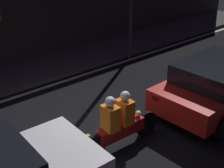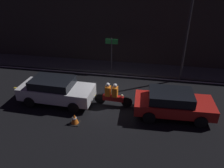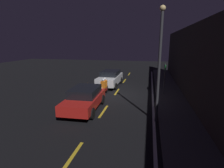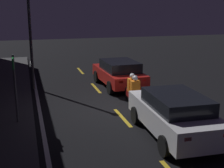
% 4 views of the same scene
% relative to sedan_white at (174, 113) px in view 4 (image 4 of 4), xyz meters
% --- Properties ---
extents(ground_plane, '(56.00, 56.00, 0.00)m').
position_rel_sedan_white_xyz_m(ground_plane, '(3.05, 1.06, -0.77)').
color(ground_plane, black).
extents(raised_curb, '(28.00, 2.10, 0.12)m').
position_rel_sedan_white_xyz_m(raised_curb, '(3.05, 5.34, -0.71)').
color(raised_curb, '#424244').
rests_on(raised_curb, ground).
extents(lane_dash_c, '(2.00, 0.14, 0.01)m').
position_rel_sedan_white_xyz_m(lane_dash_c, '(2.05, 1.06, -0.77)').
color(lane_dash_c, gold).
rests_on(lane_dash_c, ground).
extents(lane_dash_d, '(2.00, 0.14, 0.01)m').
position_rel_sedan_white_xyz_m(lane_dash_d, '(6.55, 1.06, -0.77)').
color(lane_dash_d, gold).
rests_on(lane_dash_d, ground).
extents(lane_dash_e, '(2.00, 0.14, 0.01)m').
position_rel_sedan_white_xyz_m(lane_dash_e, '(11.05, 1.06, -0.77)').
color(lane_dash_e, gold).
rests_on(lane_dash_e, ground).
extents(lane_solid_kerb, '(25.20, 0.14, 0.01)m').
position_rel_sedan_white_xyz_m(lane_solid_kerb, '(3.05, 4.04, -0.77)').
color(lane_solid_kerb, silver).
rests_on(lane_solid_kerb, ground).
extents(sedan_white, '(4.24, 1.95, 1.45)m').
position_rel_sedan_white_xyz_m(sedan_white, '(0.00, 0.00, 0.00)').
color(sedan_white, silver).
rests_on(sedan_white, ground).
extents(taxi_red, '(4.08, 2.00, 1.39)m').
position_rel_sedan_white_xyz_m(taxi_red, '(6.49, -0.15, -0.03)').
color(taxi_red, red).
rests_on(taxi_red, ground).
extents(motorcycle, '(2.17, 0.39, 1.38)m').
position_rel_sedan_white_xyz_m(motorcycle, '(3.23, 0.22, -0.12)').
color(motorcycle, black).
rests_on(motorcycle, ground).
extents(traffic_cone_near, '(0.50, 0.50, 0.54)m').
position_rel_sedan_white_xyz_m(traffic_cone_near, '(1.68, -1.76, -0.51)').
color(traffic_cone_near, black).
rests_on(traffic_cone_near, ground).
extents(shop_sign, '(0.90, 0.08, 2.40)m').
position_rel_sedan_white_xyz_m(shop_sign, '(2.35, 4.85, 1.03)').
color(shop_sign, '#4C4C51').
rests_on(shop_sign, raised_curb).
extents(street_lamp, '(0.28, 0.28, 5.76)m').
position_rel_sedan_white_xyz_m(street_lamp, '(7.31, 4.14, 2.46)').
color(street_lamp, '#333338').
rests_on(street_lamp, ground).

